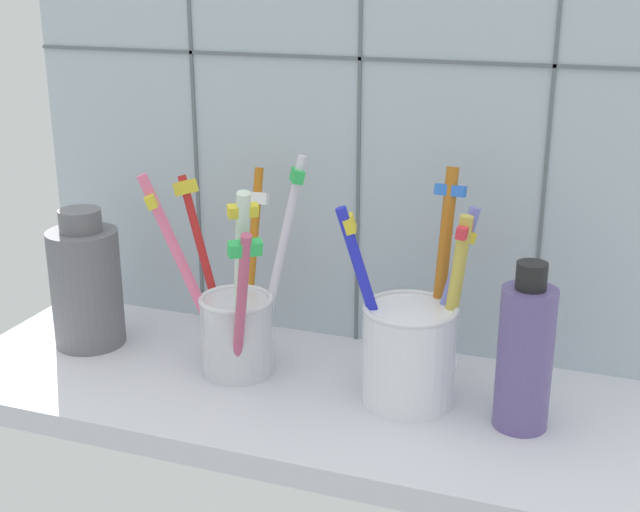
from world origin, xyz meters
The scene contains 6 objects.
counter_slab centered at (0.00, 0.00, 1.00)cm, with size 64.00×22.00×2.00cm, color silver.
tile_wall_back centered at (0.00, 12.00, 22.50)cm, with size 64.00×2.20×45.00cm.
toothbrush_cup_left centered at (-7.55, 0.95, 6.97)cm, with size 12.90×13.47×18.74cm.
toothbrush_cup_right centered at (7.69, 1.23, 6.82)cm, with size 10.48×9.56×18.34cm.
ceramic_vase centered at (-22.93, 1.72, 7.81)cm, with size 6.39×6.39×12.85cm.
soap_bottle centered at (16.61, 0.03, 7.91)cm, with size 4.16×4.16×13.14cm.
Camera 1 is at (22.26, -60.19, 35.59)cm, focal length 48.59 mm.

